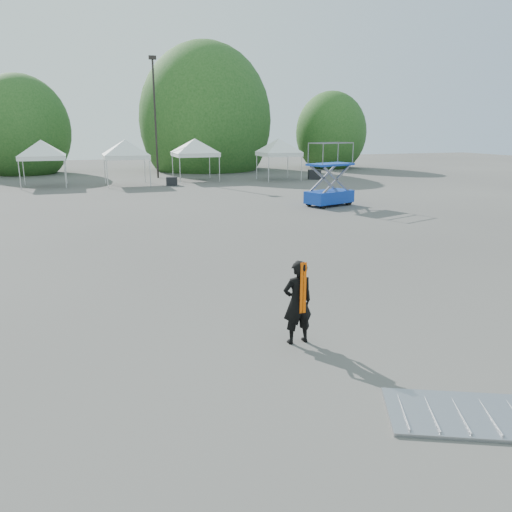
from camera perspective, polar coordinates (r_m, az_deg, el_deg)
name	(u,v)px	position (r m, az deg, el deg)	size (l,w,h in m)	color
ground	(234,300)	(12.49, -2.58, -5.04)	(120.00, 120.00, 0.00)	#474442
light_pole_east	(155,111)	(43.76, -11.48, 15.96)	(0.60, 0.25, 9.80)	black
tree_mid_w	(21,130)	(51.48, -25.25, 12.87)	(4.16, 4.16, 6.33)	#382314
tree_mid_e	(205,121)	(51.78, -5.79, 15.14)	(5.12, 5.12, 7.79)	#382314
tree_far_e	(331,133)	(54.54, 8.55, 13.74)	(3.84, 3.84, 5.84)	#382314
tent_d	(41,144)	(39.61, -23.37, 11.71)	(4.44, 4.44, 3.88)	silver
tent_e	(125,143)	(38.61, -14.74, 12.36)	(4.52, 4.52, 3.88)	silver
tent_f	(195,142)	(40.99, -7.02, 12.81)	(4.72, 4.72, 3.88)	silver
tent_g	(279,142)	(41.33, 2.64, 12.91)	(4.27, 4.27, 3.88)	silver
man	(298,302)	(9.84, 4.78, -5.27)	(0.63, 0.43, 1.70)	black
scissor_lift	(330,174)	(27.66, 8.46, 9.22)	(2.91, 2.08, 3.39)	#0B3F93
barrier_mid	(474,415)	(8.40, 23.67, -16.26)	(2.83, 2.23, 0.08)	#95979C
crate_mid	(172,181)	(37.84, -9.60, 8.42)	(0.81, 0.63, 0.63)	black
crate_east	(314,175)	(42.20, 6.69, 9.23)	(1.00, 0.78, 0.78)	black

